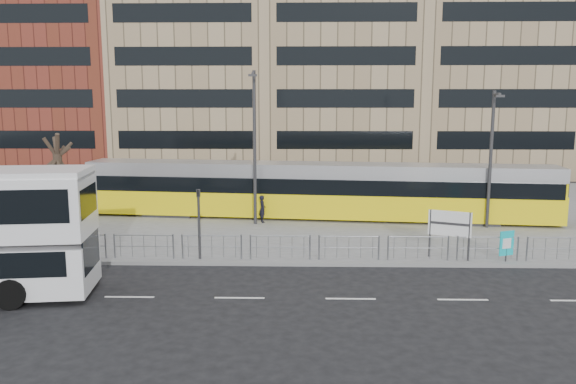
{
  "coord_description": "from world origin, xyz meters",
  "views": [
    {
      "loc": [
        0.21,
        -23.28,
        7.04
      ],
      "look_at": [
        -0.49,
        6.0,
        2.24
      ],
      "focal_mm": 35.0,
      "sensor_mm": 36.0,
      "label": 1
    }
  ],
  "objects_px": {
    "lamp_post_west": "(255,142)",
    "bare_tree": "(56,131)",
    "station_sign": "(450,226)",
    "ad_panel": "(507,244)",
    "tram": "(316,190)",
    "lamp_post_east": "(491,154)",
    "traffic_light_west": "(199,215)",
    "pedestrian": "(262,209)"
  },
  "relations": [
    {
      "from": "tram",
      "to": "traffic_light_west",
      "type": "xyz_separation_m",
      "value": [
        -5.33,
        -8.97,
        0.35
      ]
    },
    {
      "from": "tram",
      "to": "bare_tree",
      "type": "relative_size",
      "value": 3.84
    },
    {
      "from": "tram",
      "to": "station_sign",
      "type": "relative_size",
      "value": 12.97
    },
    {
      "from": "station_sign",
      "to": "ad_panel",
      "type": "height_order",
      "value": "station_sign"
    },
    {
      "from": "lamp_post_east",
      "to": "bare_tree",
      "type": "height_order",
      "value": "lamp_post_east"
    },
    {
      "from": "tram",
      "to": "traffic_light_west",
      "type": "height_order",
      "value": "tram"
    },
    {
      "from": "traffic_light_west",
      "to": "ad_panel",
      "type": "bearing_deg",
      "value": 1.34
    },
    {
      "from": "tram",
      "to": "pedestrian",
      "type": "relative_size",
      "value": 17.66
    },
    {
      "from": "lamp_post_east",
      "to": "tram",
      "type": "bearing_deg",
      "value": 165.02
    },
    {
      "from": "station_sign",
      "to": "bare_tree",
      "type": "height_order",
      "value": "bare_tree"
    },
    {
      "from": "tram",
      "to": "bare_tree",
      "type": "bearing_deg",
      "value": -152.72
    },
    {
      "from": "station_sign",
      "to": "ad_panel",
      "type": "xyz_separation_m",
      "value": [
        2.37,
        -0.4,
        -0.69
      ]
    },
    {
      "from": "station_sign",
      "to": "ad_panel",
      "type": "distance_m",
      "value": 2.5
    },
    {
      "from": "lamp_post_west",
      "to": "bare_tree",
      "type": "height_order",
      "value": "lamp_post_west"
    },
    {
      "from": "bare_tree",
      "to": "lamp_post_east",
      "type": "bearing_deg",
      "value": 6.62
    },
    {
      "from": "tram",
      "to": "lamp_post_west",
      "type": "xyz_separation_m",
      "value": [
        -3.46,
        -1.87,
        3.0
      ]
    },
    {
      "from": "ad_panel",
      "to": "traffic_light_west",
      "type": "relative_size",
      "value": 0.44
    },
    {
      "from": "tram",
      "to": "pedestrian",
      "type": "bearing_deg",
      "value": -149.09
    },
    {
      "from": "station_sign",
      "to": "bare_tree",
      "type": "bearing_deg",
      "value": -167.89
    },
    {
      "from": "lamp_post_west",
      "to": "bare_tree",
      "type": "bearing_deg",
      "value": -161.48
    },
    {
      "from": "traffic_light_west",
      "to": "lamp_post_west",
      "type": "xyz_separation_m",
      "value": [
        1.86,
        7.1,
        2.65
      ]
    },
    {
      "from": "pedestrian",
      "to": "station_sign",
      "type": "bearing_deg",
      "value": -144.63
    },
    {
      "from": "lamp_post_east",
      "to": "station_sign",
      "type": "bearing_deg",
      "value": -120.94
    },
    {
      "from": "traffic_light_west",
      "to": "lamp_post_east",
      "type": "relative_size",
      "value": 0.42
    },
    {
      "from": "station_sign",
      "to": "traffic_light_west",
      "type": "relative_size",
      "value": 0.69
    },
    {
      "from": "pedestrian",
      "to": "lamp_post_west",
      "type": "bearing_deg",
      "value": 124.25
    },
    {
      "from": "lamp_post_west",
      "to": "lamp_post_east",
      "type": "distance_m",
      "value": 12.81
    },
    {
      "from": "ad_panel",
      "to": "traffic_light_west",
      "type": "height_order",
      "value": "traffic_light_west"
    },
    {
      "from": "station_sign",
      "to": "ad_panel",
      "type": "bearing_deg",
      "value": 13.31
    },
    {
      "from": "bare_tree",
      "to": "lamp_post_west",
      "type": "bearing_deg",
      "value": 18.52
    },
    {
      "from": "lamp_post_east",
      "to": "bare_tree",
      "type": "distance_m",
      "value": 22.59
    },
    {
      "from": "tram",
      "to": "station_sign",
      "type": "distance_m",
      "value": 10.33
    },
    {
      "from": "station_sign",
      "to": "pedestrian",
      "type": "bearing_deg",
      "value": 163.19
    },
    {
      "from": "station_sign",
      "to": "lamp_post_east",
      "type": "xyz_separation_m",
      "value": [
        3.7,
        6.17,
        2.59
      ]
    },
    {
      "from": "lamp_post_west",
      "to": "tram",
      "type": "bearing_deg",
      "value": 28.36
    },
    {
      "from": "traffic_light_west",
      "to": "bare_tree",
      "type": "relative_size",
      "value": 0.43
    },
    {
      "from": "ad_panel",
      "to": "lamp_post_west",
      "type": "bearing_deg",
      "value": 126.05
    },
    {
      "from": "tram",
      "to": "bare_tree",
      "type": "distance_m",
      "value": 14.53
    },
    {
      "from": "traffic_light_west",
      "to": "lamp_post_east",
      "type": "distance_m",
      "value": 16.15
    },
    {
      "from": "bare_tree",
      "to": "pedestrian",
      "type": "bearing_deg",
      "value": 20.11
    },
    {
      "from": "station_sign",
      "to": "traffic_light_west",
      "type": "height_order",
      "value": "traffic_light_west"
    },
    {
      "from": "station_sign",
      "to": "traffic_light_west",
      "type": "distance_m",
      "value": 10.96
    }
  ]
}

